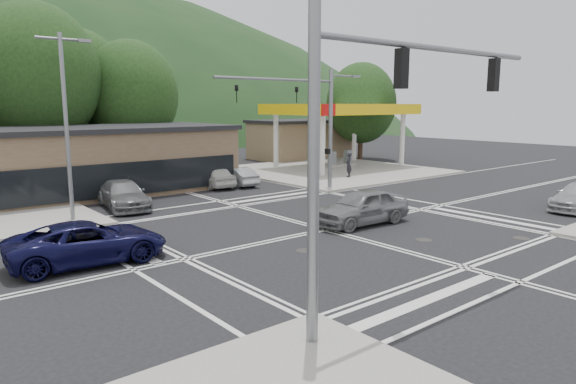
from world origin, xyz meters
TOP-DOWN VIEW (x-y plane):
  - ground at (0.00, 0.00)m, footprint 120.00×120.00m
  - sidewalk_ne at (15.00, 15.00)m, footprint 16.00×16.00m
  - gas_station_canopy at (16.99, 15.99)m, footprint 12.32×8.34m
  - convenience_store at (20.00, 25.00)m, footprint 10.00×6.00m
  - commercial_row at (-8.00, 17.00)m, footprint 24.00×8.00m
  - tree_n_b at (-6.00, 24.00)m, footprint 9.00×9.00m
  - tree_n_c at (1.00, 24.00)m, footprint 7.60×7.60m
  - tree_n_e at (-2.00, 28.00)m, footprint 8.40×8.40m
  - tree_ne at (24.00, 20.00)m, footprint 7.20×7.20m
  - streetlight_nw at (-8.44, 9.00)m, footprint 2.50×0.25m
  - signal_mast_ne at (6.95, 8.20)m, footprint 11.65×0.30m
  - signal_mast_sw at (-6.39, -8.20)m, footprint 9.14×0.28m
  - car_blue_west at (-10.11, 1.82)m, footprint 5.74×3.02m
  - car_grey_center at (2.12, -0.30)m, footprint 5.13×2.28m
  - car_queue_a at (4.23, 13.50)m, footprint 1.72×4.07m
  - car_queue_b at (2.53, 14.00)m, footprint 2.39×4.70m
  - car_northbound at (-5.21, 10.77)m, footprint 2.89×5.47m
  - pedestrian at (12.78, 10.84)m, footprint 0.82×0.76m

SIDE VIEW (x-z plane):
  - ground at x=0.00m, z-range 0.00..0.00m
  - sidewalk_ne at x=15.00m, z-range 0.00..0.15m
  - car_queue_a at x=4.23m, z-range 0.00..1.31m
  - car_northbound at x=-5.21m, z-range 0.00..1.51m
  - car_queue_b at x=2.53m, z-range 0.00..1.53m
  - car_blue_west at x=-10.11m, z-range 0.00..1.54m
  - car_grey_center at x=2.12m, z-range 0.00..1.72m
  - pedestrian at x=12.78m, z-range 0.15..2.03m
  - convenience_store at x=20.00m, z-range 0.00..3.80m
  - commercial_row at x=-8.00m, z-range 0.00..4.00m
  - gas_station_canopy at x=16.99m, z-range 2.17..7.92m
  - streetlight_nw at x=-8.44m, z-range 0.55..9.55m
  - signal_mast_ne at x=6.95m, z-range 1.07..9.07m
  - signal_mast_sw at x=-6.39m, z-range 1.12..9.12m
  - tree_ne at x=24.00m, z-range 0.85..10.84m
  - tree_n_c at x=1.00m, z-range 1.06..11.93m
  - tree_n_e at x=-2.00m, z-range 1.15..13.13m
  - tree_n_b at x=-6.00m, z-range 1.30..14.28m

